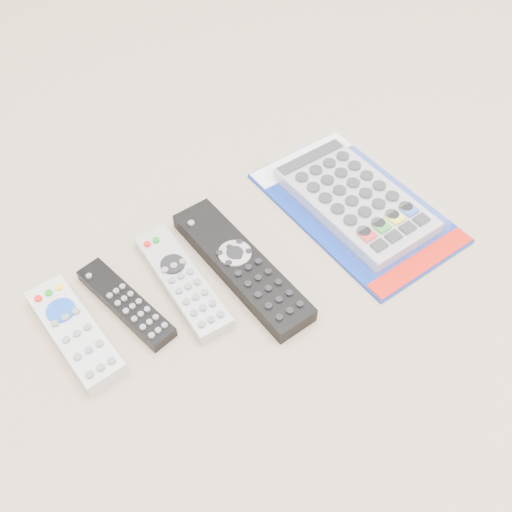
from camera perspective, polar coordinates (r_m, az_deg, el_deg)
remote_small_grey at (r=0.70m, az=-17.67°, el=-7.27°), size 0.05×0.16×0.02m
remote_slim_black at (r=0.72m, az=-12.87°, el=-4.62°), size 0.06×0.16×0.02m
remote_silver_dvd at (r=0.72m, az=-7.41°, el=-2.49°), size 0.06×0.19×0.02m
remote_large_black at (r=0.73m, az=-1.48°, el=-0.97°), size 0.06×0.24×0.03m
jumbo_remote_packaged at (r=0.82m, az=9.85°, el=5.73°), size 0.18×0.29×0.04m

